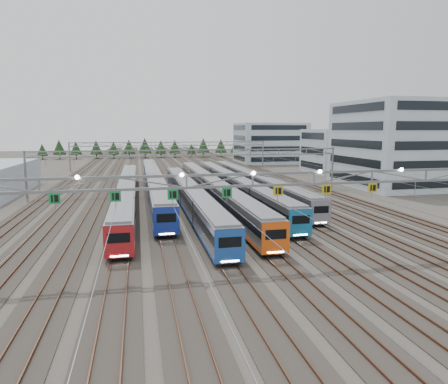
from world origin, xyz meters
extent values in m
plane|color=#47423A|center=(0.00, 0.00, 0.00)|extent=(400.00, 400.00, 0.00)
cube|color=#2D2823|center=(0.00, 100.00, 0.04)|extent=(54.00, 260.00, 0.08)
cube|color=brown|center=(-25.47, 100.00, 0.16)|extent=(0.08, 260.00, 0.16)
cube|color=brown|center=(25.47, 100.00, 0.16)|extent=(0.08, 260.00, 0.16)
cube|color=brown|center=(-0.72, 100.00, 0.16)|extent=(0.08, 260.00, 0.16)
cube|color=brown|center=(0.72, 100.00, 0.16)|extent=(0.08, 260.00, 0.16)
cube|color=black|center=(-11.25, 30.81, 0.40)|extent=(2.17, 56.44, 0.33)
cube|color=#A6AAAE|center=(-11.25, 30.81, 1.99)|extent=(2.55, 57.59, 2.87)
cube|color=black|center=(-11.25, 30.81, 2.34)|extent=(2.61, 57.30, 0.87)
cube|color=#B41B1F|center=(-11.25, 30.81, 0.79)|extent=(2.60, 57.30, 0.32)
cube|color=slate|center=(-11.25, 30.81, 3.52)|extent=(2.29, 56.44, 0.23)
cube|color=#B41B1F|center=(-11.25, 2.07, 1.99)|extent=(2.57, 0.12, 2.87)
cube|color=black|center=(-11.25, 2.04, 2.34)|extent=(1.91, 0.10, 0.87)
cube|color=white|center=(-11.25, 2.01, 0.74)|extent=(1.53, 0.06, 0.14)
cube|color=black|center=(-6.75, 40.92, 0.41)|extent=(2.29, 63.61, 0.35)
cube|color=#A6AAAE|center=(-6.75, 40.92, 2.09)|extent=(2.69, 64.91, 3.03)
cube|color=black|center=(-6.75, 40.92, 2.46)|extent=(2.75, 64.58, 0.91)
cube|color=#1B34A4|center=(-6.75, 40.92, 0.82)|extent=(2.74, 64.58, 0.34)
cube|color=slate|center=(-6.75, 40.92, 3.70)|extent=(2.43, 63.61, 0.24)
cube|color=#1B34A4|center=(-6.75, 8.52, 2.09)|extent=(2.71, 0.12, 3.03)
cube|color=black|center=(-6.75, 8.49, 2.46)|extent=(2.02, 0.10, 0.91)
cube|color=white|center=(-6.75, 8.46, 0.77)|extent=(1.62, 0.06, 0.14)
cube|color=black|center=(-2.25, 24.91, 0.41)|extent=(2.19, 51.42, 0.33)
cube|color=#A6AAAE|center=(-2.25, 24.91, 2.01)|extent=(2.58, 52.47, 2.90)
cube|color=black|center=(-2.25, 24.91, 2.36)|extent=(2.64, 52.21, 0.88)
cube|color=#1F50AC|center=(-2.25, 24.91, 0.79)|extent=(2.63, 52.21, 0.32)
cube|color=slate|center=(-2.25, 24.91, 3.56)|extent=(2.32, 51.42, 0.23)
cube|color=#1F50AC|center=(-2.25, -1.27, 2.01)|extent=(2.60, 0.12, 2.90)
cube|color=black|center=(-2.25, -1.30, 2.36)|extent=(1.94, 0.10, 0.88)
cube|color=white|center=(-2.25, -1.33, 0.75)|extent=(1.55, 0.06, 0.14)
cube|color=black|center=(2.25, 31.85, 0.41)|extent=(2.20, 62.03, 0.33)
cube|color=#A6AAAE|center=(2.25, 31.85, 2.02)|extent=(2.59, 63.29, 2.91)
cube|color=black|center=(2.25, 31.85, 2.37)|extent=(2.65, 62.98, 0.88)
cube|color=#F75A16|center=(2.25, 31.85, 0.79)|extent=(2.64, 62.98, 0.32)
cube|color=slate|center=(2.25, 31.85, 3.57)|extent=(2.33, 62.03, 0.23)
cube|color=#F75A16|center=(2.25, 0.25, 2.02)|extent=(2.61, 0.12, 2.91)
cube|color=black|center=(2.25, 0.22, 2.37)|extent=(1.94, 0.10, 0.88)
cube|color=white|center=(2.25, 0.19, 0.75)|extent=(1.55, 0.06, 0.14)
cube|color=black|center=(6.75, 35.18, 0.40)|extent=(2.17, 58.60, 0.33)
cube|color=#A6AAAE|center=(6.75, 35.18, 2.00)|extent=(2.55, 59.80, 2.87)
cube|color=black|center=(6.75, 35.18, 2.34)|extent=(2.61, 59.50, 0.87)
cube|color=#1871AC|center=(6.75, 35.18, 0.79)|extent=(2.60, 59.50, 0.32)
cube|color=slate|center=(6.75, 35.18, 3.52)|extent=(2.30, 58.60, 0.23)
cube|color=#1871AC|center=(6.75, 5.33, 2.00)|extent=(2.57, 0.12, 2.87)
cube|color=black|center=(6.75, 5.30, 2.34)|extent=(1.92, 0.10, 0.87)
cube|color=white|center=(6.75, 5.27, 0.74)|extent=(1.53, 0.06, 0.14)
cube|color=black|center=(11.25, 38.92, 0.40)|extent=(2.11, 56.81, 0.32)
cube|color=#A6AAAE|center=(11.25, 38.92, 1.94)|extent=(2.48, 57.97, 2.79)
cube|color=black|center=(11.25, 38.92, 2.28)|extent=(2.54, 57.68, 0.84)
cube|color=gray|center=(11.25, 38.92, 0.77)|extent=(2.53, 57.68, 0.31)
cube|color=slate|center=(11.25, 38.92, 3.43)|extent=(2.23, 56.81, 0.22)
cube|color=gray|center=(11.25, 9.98, 1.94)|extent=(2.50, 0.12, 2.79)
cube|color=black|center=(11.25, 9.95, 2.28)|extent=(1.86, 0.10, 0.84)
cube|color=white|center=(11.25, 9.92, 0.73)|extent=(1.49, 0.06, 0.13)
cube|color=slate|center=(0.00, 0.00, 7.80)|extent=(56.00, 0.22, 0.22)
cube|color=slate|center=(0.00, 0.00, 6.80)|extent=(56.00, 0.22, 0.22)
cube|color=#1B8740|center=(-15.75, -0.12, 6.30)|extent=(0.85, 0.06, 0.85)
cube|color=#1B8740|center=(-11.25, -0.12, 6.30)|extent=(0.85, 0.06, 0.85)
cube|color=#1B8740|center=(-6.75, -0.12, 6.30)|extent=(0.85, 0.06, 0.85)
cube|color=#1B8740|center=(-2.25, -0.12, 6.30)|extent=(0.85, 0.06, 0.85)
cube|color=gold|center=(2.25, -0.12, 6.30)|extent=(0.85, 0.06, 0.85)
cube|color=gold|center=(6.75, -0.12, 6.30)|extent=(0.85, 0.06, 0.85)
cube|color=gold|center=(11.25, -0.12, 6.30)|extent=(0.85, 0.06, 0.85)
cylinder|color=slate|center=(-28.00, 40.00, 4.00)|extent=(0.36, 0.36, 8.00)
cylinder|color=slate|center=(28.00, 40.00, 4.00)|extent=(0.36, 0.36, 8.00)
cube|color=slate|center=(0.00, 40.00, 7.80)|extent=(56.00, 0.22, 0.22)
cube|color=slate|center=(0.00, 40.00, 6.80)|extent=(56.00, 0.22, 0.22)
cylinder|color=slate|center=(-28.00, 85.00, 4.00)|extent=(0.36, 0.36, 8.00)
cylinder|color=slate|center=(28.00, 85.00, 4.00)|extent=(0.36, 0.36, 8.00)
cube|color=slate|center=(0.00, 85.00, 7.80)|extent=(56.00, 0.22, 0.22)
cube|color=slate|center=(0.00, 85.00, 6.80)|extent=(56.00, 0.22, 0.22)
cube|color=#AABDCC|center=(41.31, 39.81, 8.54)|extent=(18.00, 22.00, 17.08)
cube|color=#AABDCC|center=(42.39, 66.07, 5.77)|extent=(14.00, 16.00, 11.53)
cube|color=#AABDCC|center=(35.35, 100.13, 6.81)|extent=(22.00, 18.00, 13.62)
camera|label=1|loc=(-9.39, -32.15, 11.53)|focal=32.00mm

